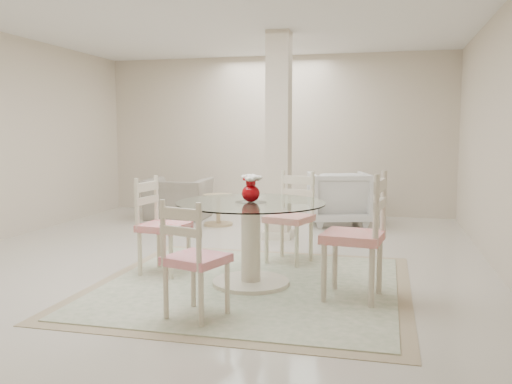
% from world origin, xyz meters
% --- Properties ---
extents(ground, '(7.00, 7.00, 0.00)m').
position_xyz_m(ground, '(0.00, 0.00, 0.00)').
color(ground, beige).
rests_on(ground, ground).
extents(room_shell, '(6.02, 7.02, 2.71)m').
position_xyz_m(room_shell, '(0.00, 0.00, 1.86)').
color(room_shell, beige).
rests_on(room_shell, ground).
extents(column, '(0.30, 0.30, 2.70)m').
position_xyz_m(column, '(0.50, 1.30, 1.35)').
color(column, beige).
rests_on(column, ground).
extents(area_rug, '(2.86, 2.86, 0.02)m').
position_xyz_m(area_rug, '(0.70, -0.99, 0.01)').
color(area_rug, tan).
rests_on(area_rug, ground).
extents(dining_table, '(1.35, 1.35, 0.78)m').
position_xyz_m(dining_table, '(0.70, -0.99, 0.40)').
color(dining_table, beige).
rests_on(dining_table, ground).
extents(red_vase, '(0.19, 0.18, 0.25)m').
position_xyz_m(red_vase, '(0.70, -0.99, 0.91)').
color(red_vase, '#9C040A').
rests_on(red_vase, dining_table).
extents(dining_chair_east, '(0.54, 0.54, 1.20)m').
position_xyz_m(dining_chair_east, '(1.71, -1.19, 0.63)').
color(dining_chair_east, beige).
rests_on(dining_chair_east, ground).
extents(dining_chair_north, '(0.54, 0.54, 1.09)m').
position_xyz_m(dining_chair_north, '(0.91, 0.01, 0.57)').
color(dining_chair_north, beige).
rests_on(dining_chair_north, ground).
extents(dining_chair_west, '(0.48, 0.48, 1.07)m').
position_xyz_m(dining_chair_west, '(-0.30, -0.79, 0.56)').
color(dining_chair_west, '#EEE4C3').
rests_on(dining_chair_west, ground).
extents(dining_chair_south, '(0.51, 0.51, 1.01)m').
position_xyz_m(dining_chair_south, '(0.49, -1.98, 0.53)').
color(dining_chair_south, beige).
rests_on(dining_chair_south, ground).
extents(recliner_taupe, '(1.03, 0.91, 0.65)m').
position_xyz_m(recliner_taupe, '(-1.42, 2.50, 0.33)').
color(recliner_taupe, '#A19485').
rests_on(recliner_taupe, ground).
extents(armchair_white, '(1.07, 1.09, 0.81)m').
position_xyz_m(armchair_white, '(1.19, 2.55, 0.41)').
color(armchair_white, silver).
rests_on(armchair_white, ground).
extents(side_table, '(0.45, 0.45, 0.47)m').
position_xyz_m(side_table, '(-0.58, 2.05, 0.22)').
color(side_table, tan).
rests_on(side_table, ground).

